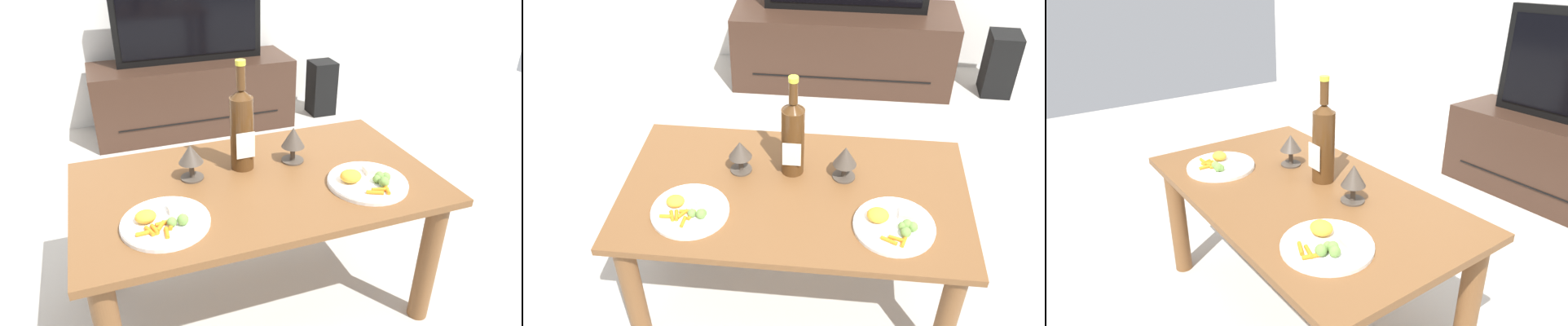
{
  "view_description": "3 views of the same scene",
  "coord_description": "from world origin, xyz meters",
  "views": [
    {
      "loc": [
        -0.44,
        -1.25,
        1.3
      ],
      "look_at": [
        0.02,
        0.02,
        0.57
      ],
      "focal_mm": 32.36,
      "sensor_mm": 36.0,
      "label": 1
    },
    {
      "loc": [
        0.12,
        -1.44,
        1.79
      ],
      "look_at": [
        -0.04,
        0.03,
        0.61
      ],
      "focal_mm": 39.22,
      "sensor_mm": 36.0,
      "label": 2
    },
    {
      "loc": [
        1.14,
        -0.8,
        1.23
      ],
      "look_at": [
        -0.04,
        0.05,
        0.59
      ],
      "focal_mm": 31.48,
      "sensor_mm": 36.0,
      "label": 3
    }
  ],
  "objects": [
    {
      "name": "goblet_right",
      "position": [
        0.16,
        0.09,
        0.6
      ],
      "size": [
        0.08,
        0.08,
        0.13
      ],
      "color": "#473D33",
      "rests_on": "dining_table"
    },
    {
      "name": "dining_table",
      "position": [
        0.0,
        0.0,
        0.42
      ],
      "size": [
        1.17,
        0.67,
        0.52
      ],
      "color": "brown",
      "rests_on": "ground_plane"
    },
    {
      "name": "dinner_plate_right",
      "position": [
        0.32,
        -0.14,
        0.53
      ],
      "size": [
        0.26,
        0.26,
        0.05
      ],
      "color": "white",
      "rests_on": "dining_table"
    },
    {
      "name": "ground_plane",
      "position": [
        0.0,
        0.0,
        0.0
      ],
      "size": [
        6.4,
        6.4,
        0.0
      ],
      "primitive_type": "plane",
      "color": "#B7B2A8"
    },
    {
      "name": "goblet_left",
      "position": [
        -0.2,
        0.09,
        0.6
      ],
      "size": [
        0.08,
        0.08,
        0.12
      ],
      "color": "#473D33",
      "rests_on": "dining_table"
    },
    {
      "name": "tv_stand",
      "position": [
        0.14,
        1.64,
        0.23
      ],
      "size": [
        1.27,
        0.43,
        0.46
      ],
      "color": "#382319",
      "rests_on": "ground_plane"
    },
    {
      "name": "dinner_plate_left",
      "position": [
        -0.33,
        -0.14,
        0.53
      ],
      "size": [
        0.25,
        0.25,
        0.04
      ],
      "color": "white",
      "rests_on": "dining_table"
    },
    {
      "name": "wine_bottle",
      "position": [
        -0.02,
        0.1,
        0.67
      ],
      "size": [
        0.08,
        0.08,
        0.38
      ],
      "color": "#4C2D14",
      "rests_on": "dining_table"
    }
  ]
}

